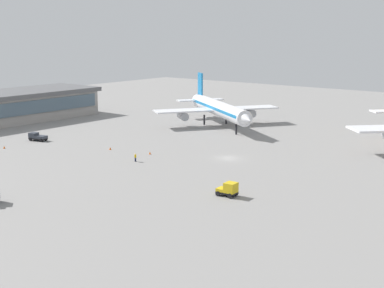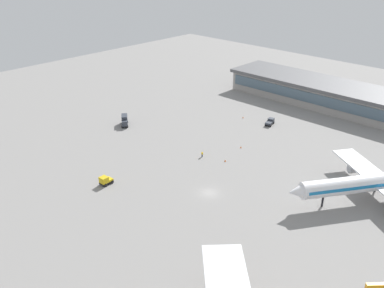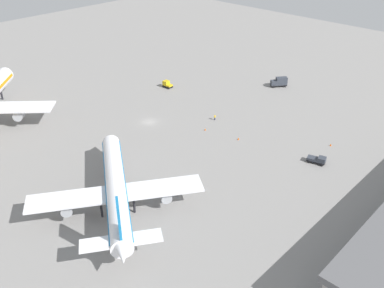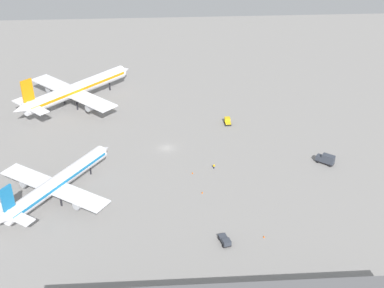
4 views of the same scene
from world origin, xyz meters
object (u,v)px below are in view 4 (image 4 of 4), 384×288
object	(u,v)px
airplane_taxiing	(57,183)
catering_truck	(326,159)
baggage_tug	(227,121)
safety_cone_near_gate	(192,173)
ground_crew_worker	(214,166)
airplane_at_gate	(76,89)
safety_cone_mid_apron	(202,192)
pushback_tractor	(225,241)
safety_cone_far_side	(264,236)

from	to	relation	value
airplane_taxiing	catering_truck	distance (m)	80.74
baggage_tug	safety_cone_near_gate	bearing A→B (deg)	151.28
ground_crew_worker	catering_truck	bearing A→B (deg)	85.11
ground_crew_worker	safety_cone_near_gate	bearing A→B (deg)	-77.32
airplane_at_gate	safety_cone_mid_apron	size ratio (longest dim) A/B	71.11
airplane_taxiing	catering_truck	world-z (taller)	airplane_taxiing
airplane_at_gate	airplane_taxiing	size ratio (longest dim) A/B	1.10
catering_truck	airplane_taxiing	bearing A→B (deg)	47.11
pushback_tractor	safety_cone_near_gate	xyz separation A→B (m)	(-6.14, 31.37, -0.67)
baggage_tug	safety_cone_far_side	bearing A→B (deg)	178.23
safety_cone_near_gate	safety_cone_far_side	size ratio (longest dim) A/B	1.00
airplane_taxiing	safety_cone_near_gate	xyz separation A→B (m)	(38.17, 9.50, -4.63)
safety_cone_mid_apron	airplane_at_gate	bearing A→B (deg)	125.58
safety_cone_mid_apron	safety_cone_near_gate	bearing A→B (deg)	102.06
ground_crew_worker	safety_cone_far_side	xyz separation A→B (m)	(9.50, -32.00, -0.55)
safety_cone_near_gate	safety_cone_mid_apron	size ratio (longest dim) A/B	1.00
catering_truck	pushback_tractor	distance (m)	49.28
pushback_tractor	safety_cone_far_side	world-z (taller)	pushback_tractor
airplane_taxiing	baggage_tug	distance (m)	66.15
airplane_taxiing	safety_cone_near_gate	distance (m)	39.60
baggage_tug	safety_cone_near_gate	distance (m)	33.76
pushback_tractor	ground_crew_worker	xyz separation A→B (m)	(0.60, 33.64, -0.12)
catering_truck	safety_cone_mid_apron	xyz separation A→B (m)	(-39.39, -12.98, -1.40)
pushback_tractor	safety_cone_mid_apron	world-z (taller)	pushback_tractor
catering_truck	safety_cone_mid_apron	bearing A→B (deg)	56.51
pushback_tractor	baggage_tug	size ratio (longest dim) A/B	1.43
catering_truck	airplane_at_gate	bearing A→B (deg)	8.47
pushback_tractor	safety_cone_mid_apron	bearing A→B (deg)	175.92
airplane_at_gate	baggage_tug	bearing A→B (deg)	-65.16
airplane_taxiing	safety_cone_mid_apron	xyz separation A→B (m)	(40.32, -0.58, -4.63)
ground_crew_worker	pushback_tractor	bearing A→B (deg)	-6.94
ground_crew_worker	baggage_tug	bearing A→B (deg)	159.01
airplane_taxiing	safety_cone_far_side	size ratio (longest dim) A/B	64.55
airplane_at_gate	pushback_tractor	bearing A→B (deg)	-105.66
catering_truck	safety_cone_far_side	size ratio (longest dim) A/B	9.29
catering_truck	pushback_tractor	world-z (taller)	catering_truck
pushback_tractor	ground_crew_worker	bearing A→B (deg)	164.31
airplane_taxiing	airplane_at_gate	bearing A→B (deg)	36.90
baggage_tug	airplane_at_gate	bearing A→B (deg)	66.93
baggage_tug	safety_cone_near_gate	world-z (taller)	baggage_tug
airplane_taxiing	safety_cone_mid_apron	world-z (taller)	airplane_taxiing
airplane_at_gate	safety_cone_mid_apron	xyz separation A→B (m)	(43.06, -60.20, -5.67)
safety_cone_mid_apron	safety_cone_far_side	world-z (taller)	same
airplane_taxiing	catering_truck	xyz separation A→B (m)	(79.71, 12.40, -3.23)
ground_crew_worker	airplane_at_gate	bearing A→B (deg)	-141.05
safety_cone_far_side	airplane_at_gate	bearing A→B (deg)	125.58
catering_truck	safety_cone_mid_apron	world-z (taller)	catering_truck
airplane_taxiing	pushback_tractor	xyz separation A→B (m)	(44.31, -21.87, -3.96)
pushback_tractor	airplane_taxiing	bearing A→B (deg)	-130.94
airplane_taxiing	catering_truck	size ratio (longest dim) A/B	6.95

